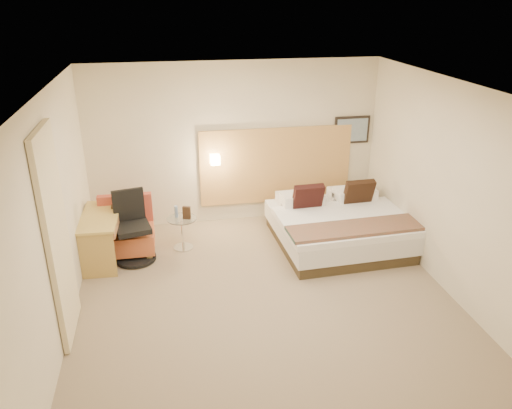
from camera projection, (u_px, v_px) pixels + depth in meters
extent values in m
cube|color=#806E56|center=(265.00, 298.00, 6.51)|extent=(4.80, 5.00, 0.02)
cube|color=silver|center=(267.00, 87.00, 5.44)|extent=(4.80, 5.00, 0.02)
cube|color=beige|center=(235.00, 144.00, 8.24)|extent=(4.80, 0.02, 2.70)
cube|color=beige|center=(335.00, 331.00, 3.71)|extent=(4.80, 0.02, 2.70)
cube|color=beige|center=(55.00, 218.00, 5.56)|extent=(0.02, 5.00, 2.70)
cube|color=beige|center=(449.00, 188.00, 6.39)|extent=(0.02, 5.00, 2.70)
cube|color=tan|center=(276.00, 165.00, 8.49)|extent=(2.60, 0.04, 1.30)
cube|color=black|center=(352.00, 130.00, 8.51)|extent=(0.62, 0.03, 0.47)
cube|color=slate|center=(352.00, 130.00, 8.49)|extent=(0.54, 0.01, 0.39)
cylinder|color=white|center=(215.00, 158.00, 8.18)|extent=(0.02, 0.12, 0.02)
cube|color=#FFEDC6|center=(215.00, 160.00, 8.13)|extent=(0.15, 0.15, 0.15)
cube|color=beige|center=(57.00, 238.00, 5.40)|extent=(0.06, 0.90, 2.42)
cylinder|color=#7793B9|center=(176.00, 212.00, 7.57)|extent=(0.07, 0.07, 0.18)
cube|color=#362316|center=(187.00, 213.00, 7.51)|extent=(0.13, 0.08, 0.20)
cube|color=#392D1C|center=(337.00, 239.00, 7.86)|extent=(1.91, 1.91, 0.17)
cube|color=silver|center=(338.00, 226.00, 7.78)|extent=(1.97, 1.97, 0.28)
cube|color=white|center=(346.00, 222.00, 7.46)|extent=(2.00, 1.44, 0.09)
cube|color=silver|center=(297.00, 198.00, 8.22)|extent=(0.68, 0.39, 0.17)
cube|color=white|center=(349.00, 193.00, 8.41)|extent=(0.68, 0.39, 0.17)
cube|color=white|center=(302.00, 198.00, 7.96)|extent=(0.68, 0.39, 0.17)
cube|color=white|center=(355.00, 193.00, 8.15)|extent=(0.68, 0.39, 0.17)
cube|color=black|center=(308.00, 198.00, 7.77)|extent=(0.48, 0.27, 0.48)
cube|color=black|center=(358.00, 194.00, 7.95)|extent=(0.48, 0.27, 0.48)
cube|color=#BB4A26|center=(356.00, 228.00, 7.10)|extent=(2.00, 0.60, 0.05)
cube|color=#A8884F|center=(105.00, 261.00, 7.27)|extent=(0.08, 0.08, 0.10)
cube|color=tan|center=(150.00, 257.00, 7.38)|extent=(0.08, 0.08, 0.10)
cube|color=#B06C53|center=(108.00, 244.00, 7.78)|extent=(0.08, 0.08, 0.10)
cube|color=#AC8151|center=(150.00, 240.00, 7.89)|extent=(0.08, 0.08, 0.10)
cube|color=#B0542F|center=(127.00, 239.00, 7.50)|extent=(0.80, 0.70, 0.30)
cube|color=#AC412E|center=(126.00, 208.00, 7.61)|extent=(0.80, 0.12, 0.45)
cube|color=black|center=(126.00, 216.00, 7.54)|extent=(0.38, 0.19, 0.39)
cylinder|color=silver|center=(184.00, 247.00, 7.76)|extent=(0.39, 0.39, 0.02)
cylinder|color=white|center=(183.00, 233.00, 7.66)|extent=(0.05, 0.05, 0.47)
cylinder|color=silver|center=(182.00, 219.00, 7.56)|extent=(0.57, 0.57, 0.01)
cube|color=tan|center=(100.00, 217.00, 7.17)|extent=(0.57, 1.16, 0.04)
cube|color=#AD8C44|center=(97.00, 256.00, 6.82)|extent=(0.48, 0.06, 0.68)
cube|color=#BB7A49|center=(107.00, 223.00, 7.79)|extent=(0.48, 0.06, 0.68)
cube|color=#AA7042|center=(104.00, 221.00, 7.20)|extent=(0.47, 1.08, 0.10)
cylinder|color=black|center=(136.00, 258.00, 7.39)|extent=(0.70, 0.70, 0.05)
cylinder|color=black|center=(135.00, 243.00, 7.29)|extent=(0.08, 0.08, 0.45)
cube|color=black|center=(133.00, 228.00, 7.20)|extent=(0.56, 0.56, 0.08)
cube|color=black|center=(128.00, 205.00, 7.27)|extent=(0.45, 0.15, 0.47)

